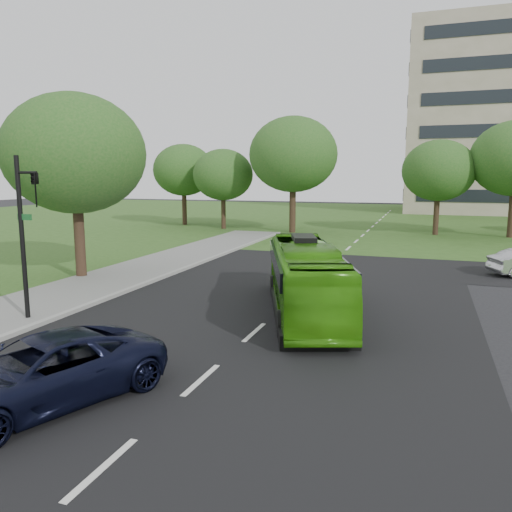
% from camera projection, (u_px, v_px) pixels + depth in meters
% --- Properties ---
extents(ground, '(160.00, 160.00, 0.00)m').
position_uv_depth(ground, '(273.00, 316.00, 17.93)').
color(ground, black).
rests_on(ground, ground).
extents(street_surfaces, '(120.00, 120.00, 0.15)m').
position_uv_depth(street_surfaces, '(353.00, 240.00, 39.29)').
color(street_surfaces, black).
rests_on(street_surfaces, ground).
extents(tree_park_a, '(5.65, 5.65, 7.51)m').
position_uv_depth(tree_park_a, '(223.00, 175.00, 46.87)').
color(tree_park_a, black).
rests_on(tree_park_a, ground).
extents(tree_park_b, '(7.73, 7.73, 10.14)m').
position_uv_depth(tree_park_b, '(293.00, 155.00, 43.51)').
color(tree_park_b, black).
rests_on(tree_park_b, ground).
extents(tree_park_c, '(6.04, 6.04, 8.02)m').
position_uv_depth(tree_park_c, '(439.00, 171.00, 41.90)').
color(tree_park_c, black).
rests_on(tree_park_c, ground).
extents(tree_park_f, '(6.14, 6.14, 8.20)m').
position_uv_depth(tree_park_f, '(184.00, 170.00, 50.67)').
color(tree_park_f, black).
rests_on(tree_park_f, ground).
extents(tree_side_near, '(6.68, 6.68, 8.87)m').
position_uv_depth(tree_side_near, '(75.00, 154.00, 23.67)').
color(tree_side_near, black).
rests_on(tree_side_near, ground).
extents(bus, '(5.12, 9.45, 2.58)m').
position_uv_depth(bus, '(306.00, 279.00, 18.22)').
color(bus, '#3B9410').
rests_on(bus, ground).
extents(suv, '(4.40, 5.94, 1.50)m').
position_uv_depth(suv, '(42.00, 372.00, 10.92)').
color(suv, black).
rests_on(suv, ground).
extents(traffic_light, '(0.91, 0.25, 5.67)m').
position_uv_depth(traffic_light, '(25.00, 226.00, 16.75)').
color(traffic_light, black).
rests_on(traffic_light, ground).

